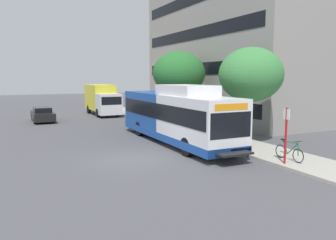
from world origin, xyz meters
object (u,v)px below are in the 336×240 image
(box_truck_background, at_px, (102,99))
(street_tree_mid_block, at_px, (179,74))
(bus_stop_sign_pole, at_px, (286,131))
(street_tree_near_stop, at_px, (251,75))
(transit_bus, at_px, (175,116))
(bicycle_parked, at_px, (289,152))
(parked_car_far_lane, at_px, (43,114))

(box_truck_background, bearing_deg, street_tree_mid_block, -68.61)
(bus_stop_sign_pole, xyz_separation_m, street_tree_near_stop, (2.34, 5.33, 2.60))
(transit_bus, distance_m, bus_stop_sign_pole, 7.50)
(street_tree_near_stop, bearing_deg, transit_bus, 155.81)
(bicycle_parked, xyz_separation_m, parked_car_far_lane, (-9.04, 21.18, 0.10))
(street_tree_near_stop, height_order, street_tree_mid_block, street_tree_mid_block)
(bicycle_parked, bearing_deg, box_truck_background, 96.07)
(transit_bus, bearing_deg, street_tree_near_stop, -24.19)
(street_tree_mid_block, bearing_deg, bus_stop_sign_pole, -98.31)
(bus_stop_sign_pole, distance_m, street_tree_mid_block, 14.79)
(street_tree_near_stop, relative_size, box_truck_background, 0.83)
(street_tree_mid_block, xyz_separation_m, parked_car_far_lane, (-10.48, 7.18, -3.74))
(parked_car_far_lane, bearing_deg, box_truck_background, 25.59)
(transit_bus, relative_size, box_truck_background, 1.75)
(bicycle_parked, xyz_separation_m, street_tree_near_stop, (1.68, 4.96, 3.69))
(street_tree_near_stop, bearing_deg, street_tree_mid_block, 91.50)
(transit_bus, distance_m, street_tree_mid_block, 8.62)
(bus_stop_sign_pole, height_order, parked_car_far_lane, bus_stop_sign_pole)
(bicycle_parked, height_order, parked_car_far_lane, parked_car_far_lane)
(street_tree_mid_block, bearing_deg, bicycle_parked, -95.88)
(bus_stop_sign_pole, xyz_separation_m, bicycle_parked, (0.66, 0.37, -1.09))
(bicycle_parked, relative_size, box_truck_background, 0.25)
(transit_bus, relative_size, bicycle_parked, 6.96)
(bicycle_parked, height_order, street_tree_mid_block, street_tree_mid_block)
(transit_bus, height_order, street_tree_near_stop, street_tree_near_stop)
(bicycle_parked, distance_m, street_tree_near_stop, 6.40)
(street_tree_mid_block, xyz_separation_m, box_truck_background, (-4.02, 10.27, -2.66))
(street_tree_mid_block, distance_m, box_truck_background, 11.35)
(bus_stop_sign_pole, bearing_deg, parked_car_far_lane, 111.25)
(bus_stop_sign_pole, xyz_separation_m, street_tree_mid_block, (2.10, 14.38, 2.75))
(transit_bus, bearing_deg, street_tree_mid_block, 60.49)
(bus_stop_sign_pole, relative_size, parked_car_far_lane, 0.58)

